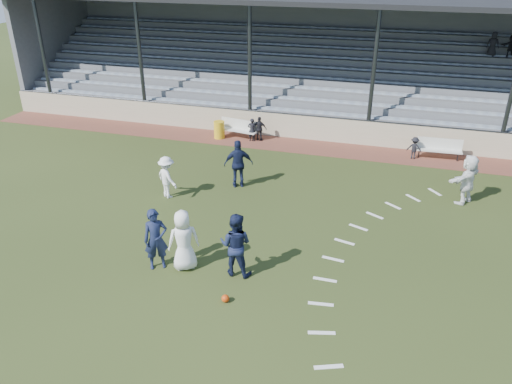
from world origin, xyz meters
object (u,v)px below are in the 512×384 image
at_px(bench_left, 239,127).
at_px(player_white_lead, 184,240).
at_px(player_navy_lead, 156,239).
at_px(bench_right, 439,147).
at_px(trash_bin, 219,130).
at_px(football, 225,298).

distance_m(bench_left, player_white_lead, 11.47).
bearing_deg(player_navy_lead, player_white_lead, -18.61).
distance_m(bench_left, player_navy_lead, 11.55).
height_order(bench_left, bench_right, same).
xyz_separation_m(trash_bin, football, (4.63, -12.19, -0.34)).
bearing_deg(bench_left, trash_bin, -152.00).
relative_size(bench_right, football, 9.13).
bearing_deg(football, player_navy_lead, 158.26).
relative_size(bench_left, football, 9.25).
bearing_deg(bench_right, football, -117.78).
height_order(bench_left, player_white_lead, player_white_lead).
height_order(bench_right, trash_bin, bench_right).
relative_size(football, player_navy_lead, 0.11).
xyz_separation_m(bench_left, player_navy_lead, (1.17, -11.49, 0.40)).
bearing_deg(trash_bin, player_navy_lead, -79.36).
xyz_separation_m(bench_left, bench_right, (9.65, -0.04, 0.00)).
bearing_deg(bench_right, player_navy_lead, -128.77).
relative_size(trash_bin, player_navy_lead, 0.44).
distance_m(bench_right, trash_bin, 10.59).
height_order(bench_right, player_navy_lead, player_navy_lead).
bearing_deg(bench_left, player_white_lead, -70.01).
bearing_deg(trash_bin, bench_right, 1.42).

